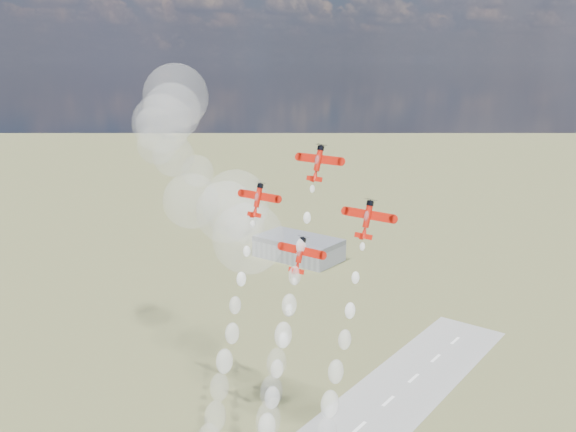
% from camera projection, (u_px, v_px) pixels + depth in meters
% --- Properties ---
extents(hangar, '(50.00, 28.00, 13.00)m').
position_uv_depth(hangar, '(299.00, 248.00, 368.54)').
color(hangar, gray).
rests_on(hangar, ground).
extents(plane_lead, '(11.75, 5.00, 8.13)m').
position_uv_depth(plane_lead, '(318.00, 162.00, 137.67)').
color(plane_lead, red).
rests_on(plane_lead, ground).
extents(plane_left, '(11.75, 5.00, 8.13)m').
position_uv_depth(plane_left, '(258.00, 199.00, 146.41)').
color(plane_left, red).
rests_on(plane_left, ground).
extents(plane_right, '(11.75, 5.00, 8.13)m').
position_uv_depth(plane_right, '(367.00, 218.00, 128.70)').
color(plane_right, red).
rests_on(plane_right, ground).
extents(plane_slot, '(11.75, 5.00, 8.13)m').
position_uv_depth(plane_slot, '(300.00, 254.00, 137.43)').
color(plane_slot, red).
rests_on(plane_slot, ground).
extents(smoke_trail_lead, '(5.40, 19.52, 53.73)m').
position_uv_depth(smoke_trail_lead, '(276.00, 373.00, 137.45)').
color(smoke_trail_lead, white).
rests_on(smoke_trail_lead, plane_lead).
extents(smoke_trail_left, '(6.08, 19.80, 53.72)m').
position_uv_depth(smoke_trail_left, '(218.00, 398.00, 145.95)').
color(smoke_trail_left, white).
rests_on(smoke_trail_left, plane_left).
extents(drifted_smoke_cloud, '(64.69, 35.74, 54.92)m').
position_uv_depth(drifted_smoke_cloud, '(202.00, 172.00, 178.68)').
color(drifted_smoke_cloud, white).
rests_on(drifted_smoke_cloud, ground).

